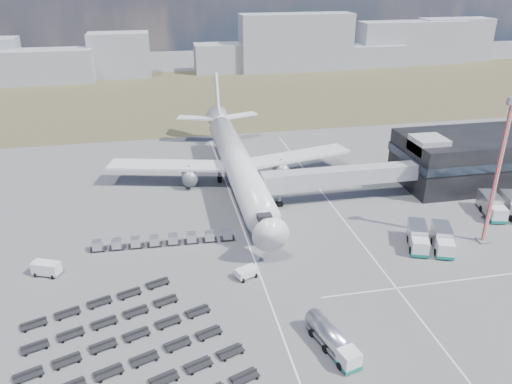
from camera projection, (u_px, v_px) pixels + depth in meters
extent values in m
plane|color=#565659|center=(272.00, 270.00, 73.75)|extent=(420.00, 420.00, 0.00)
cube|color=#48442B|center=(200.00, 96.00, 171.83)|extent=(420.00, 90.00, 0.01)
cube|color=silver|center=(252.00, 253.00, 77.85)|extent=(0.25, 110.00, 0.01)
cube|color=silver|center=(361.00, 242.00, 81.09)|extent=(0.25, 110.00, 0.01)
cube|color=silver|center=(455.00, 281.00, 71.12)|extent=(40.00, 0.25, 0.01)
cube|color=black|center=(474.00, 159.00, 101.72)|extent=(30.00, 16.00, 10.00)
cube|color=#262D38|center=(475.00, 153.00, 101.22)|extent=(30.40, 16.40, 1.60)
cube|color=#939399|center=(429.00, 145.00, 95.91)|extent=(6.00, 6.00, 3.00)
cube|color=#939399|center=(342.00, 176.00, 93.17)|extent=(29.80, 3.00, 3.00)
cube|color=#939399|center=(272.00, 183.00, 90.31)|extent=(4.00, 3.60, 3.40)
cylinder|color=slate|center=(280.00, 194.00, 92.09)|extent=(0.70, 0.70, 5.10)
cylinder|color=black|center=(279.00, 204.00, 92.96)|extent=(1.40, 0.90, 1.40)
cylinder|color=silver|center=(238.00, 164.00, 98.30)|extent=(5.60, 48.00, 5.60)
cone|color=silver|center=(267.00, 227.00, 74.67)|extent=(5.60, 5.00, 5.60)
cone|color=silver|center=(219.00, 120.00, 122.93)|extent=(5.60, 8.00, 5.60)
cube|color=black|center=(264.00, 216.00, 76.12)|extent=(2.20, 2.00, 0.80)
cube|color=silver|center=(170.00, 165.00, 100.91)|extent=(25.59, 11.38, 0.50)
cube|color=silver|center=(294.00, 156.00, 105.60)|extent=(25.59, 11.38, 0.50)
cylinder|color=slate|center=(189.00, 175.00, 100.47)|extent=(3.00, 5.00, 3.00)
cylinder|color=slate|center=(280.00, 168.00, 103.89)|extent=(3.00, 5.00, 3.00)
cube|color=silver|center=(196.00, 118.00, 123.56)|extent=(9.49, 5.63, 0.35)
cube|color=silver|center=(240.00, 115.00, 125.54)|extent=(9.49, 5.63, 0.35)
cube|color=silver|center=(217.00, 95.00, 123.24)|extent=(0.50, 9.06, 11.45)
cylinder|color=slate|center=(259.00, 233.00, 81.26)|extent=(0.50, 0.50, 2.50)
cylinder|color=slate|center=(220.00, 176.00, 102.97)|extent=(0.60, 0.60, 2.50)
cylinder|color=slate|center=(250.00, 174.00, 104.12)|extent=(0.60, 0.60, 2.50)
cylinder|color=black|center=(259.00, 237.00, 81.57)|extent=(0.50, 1.20, 1.20)
cube|color=gray|center=(39.00, 67.00, 187.63)|extent=(39.94, 12.00, 12.37)
cube|color=gray|center=(120.00, 55.00, 197.60)|extent=(23.46, 12.00, 17.07)
cube|color=gray|center=(227.00, 58.00, 207.86)|extent=(27.09, 12.00, 11.48)
cube|color=gray|center=(296.00, 42.00, 208.87)|extent=(47.05, 12.00, 22.95)
cube|color=gray|center=(365.00, 56.00, 219.24)|extent=(33.79, 12.00, 9.23)
cube|color=gray|center=(412.00, 43.00, 224.23)|extent=(49.28, 12.00, 18.42)
cube|color=gray|center=(453.00, 40.00, 231.60)|extent=(33.25, 12.00, 18.83)
cube|color=silver|center=(349.00, 359.00, 55.24)|extent=(2.61, 2.61, 2.06)
cube|color=#136B5F|center=(348.00, 364.00, 55.58)|extent=(2.71, 2.71, 0.45)
cylinder|color=#BCBCC1|center=(328.00, 332.00, 58.68)|extent=(3.80, 7.06, 2.24)
cube|color=slate|center=(327.00, 339.00, 59.11)|extent=(3.71, 7.04, 0.31)
cylinder|color=black|center=(333.00, 347.00, 58.10)|extent=(2.50, 1.52, 0.99)
cube|color=silver|center=(247.00, 273.00, 71.66)|extent=(3.60, 2.87, 1.43)
cube|color=silver|center=(46.00, 269.00, 72.03)|extent=(4.28, 3.12, 2.11)
cube|color=silver|center=(250.00, 182.00, 99.58)|extent=(2.61, 6.02, 2.77)
cube|color=#136B5F|center=(250.00, 187.00, 100.06)|extent=(2.71, 6.13, 0.45)
cube|color=silver|center=(420.00, 247.00, 76.88)|extent=(3.23, 3.17, 2.42)
cube|color=#136B5F|center=(419.00, 252.00, 77.27)|extent=(3.37, 3.31, 0.50)
cube|color=#BCBCC1|center=(417.00, 232.00, 80.16)|extent=(4.28, 5.68, 2.86)
cube|color=silver|center=(445.00, 249.00, 76.32)|extent=(3.23, 3.17, 2.42)
cube|color=#136B5F|center=(444.00, 254.00, 76.70)|extent=(3.37, 3.31, 0.50)
cube|color=#BCBCC1|center=(441.00, 234.00, 79.59)|extent=(4.28, 5.68, 2.86)
cube|color=silver|center=(498.00, 214.00, 86.84)|extent=(3.15, 3.07, 2.51)
cube|color=#136B5F|center=(497.00, 219.00, 87.25)|extent=(3.29, 3.21, 0.51)
cube|color=#BCBCC1|center=(489.00, 202.00, 90.28)|extent=(3.93, 5.76, 2.97)
cube|color=#BCBCC1|center=(511.00, 202.00, 90.12)|extent=(3.93, 5.76, 2.97)
cube|color=black|center=(98.00, 249.00, 78.49)|extent=(2.43, 1.54, 0.16)
cube|color=#BCBCC1|center=(97.00, 245.00, 78.17)|extent=(1.51, 1.51, 1.37)
cube|color=black|center=(117.00, 248.00, 78.94)|extent=(2.43, 1.54, 0.16)
cube|color=#BCBCC1|center=(117.00, 243.00, 78.62)|extent=(1.51, 1.51, 1.37)
cube|color=black|center=(136.00, 246.00, 79.39)|extent=(2.43, 1.54, 0.16)
cube|color=#BCBCC1|center=(136.00, 242.00, 79.07)|extent=(1.51, 1.51, 1.37)
cube|color=black|center=(155.00, 244.00, 79.84)|extent=(2.43, 1.54, 0.16)
cube|color=#BCBCC1|center=(154.00, 240.00, 79.52)|extent=(1.51, 1.51, 1.37)
cube|color=black|center=(173.00, 243.00, 80.29)|extent=(2.43, 1.54, 0.16)
cube|color=#BCBCC1|center=(173.00, 239.00, 79.97)|extent=(1.51, 1.51, 1.37)
cube|color=black|center=(192.00, 241.00, 80.74)|extent=(2.43, 1.54, 0.16)
cube|color=#BCBCC1|center=(191.00, 237.00, 80.42)|extent=(1.51, 1.51, 1.37)
cube|color=black|center=(210.00, 240.00, 81.19)|extent=(2.43, 1.54, 0.16)
cube|color=#BCBCC1|center=(209.00, 236.00, 80.87)|extent=(1.51, 1.51, 1.37)
cube|color=black|center=(227.00, 238.00, 81.64)|extent=(2.43, 1.54, 0.16)
cube|color=#BCBCC1|center=(227.00, 234.00, 81.32)|extent=(1.51, 1.51, 1.37)
cube|color=black|center=(127.00, 364.00, 55.81)|extent=(23.57, 10.05, 0.74)
cube|color=black|center=(115.00, 341.00, 59.14)|extent=(23.57, 10.05, 0.74)
cube|color=black|center=(104.00, 321.00, 62.46)|extent=(19.73, 8.62, 0.74)
cube|color=black|center=(95.00, 303.00, 65.78)|extent=(19.73, 8.62, 0.74)
cylinder|color=red|center=(497.00, 176.00, 76.52)|extent=(0.64, 0.64, 23.02)
cube|color=#565659|center=(483.00, 240.00, 81.25)|extent=(1.84, 1.84, 0.28)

